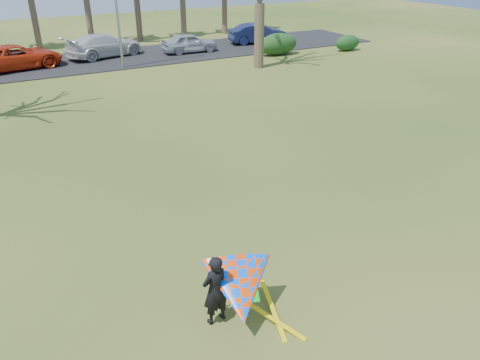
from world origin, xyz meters
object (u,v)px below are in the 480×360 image
car_2 (18,57)px  car_5 (258,33)px  kite_flyer (237,290)px  car_4 (189,43)px  car_3 (104,45)px

car_2 → car_5: 18.13m
car_5 → kite_flyer: bearing=160.7°
car_2 → car_4: (11.79, -0.43, -0.07)m
car_2 → kite_flyer: bearing=173.3°
car_2 → car_3: car_3 is taller
car_2 → car_4: bearing=-102.6°
car_2 → car_3: 5.92m
car_2 → car_3: bearing=-90.4°
car_3 → kite_flyer: size_ratio=2.33×
car_5 → kite_flyer: 31.73m
car_2 → car_4: 11.80m
car_2 → car_3: (5.83, 1.04, 0.04)m
car_2 → car_5: size_ratio=1.18×
car_4 → car_5: (6.33, 0.75, 0.07)m
car_4 → car_5: car_5 is taller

